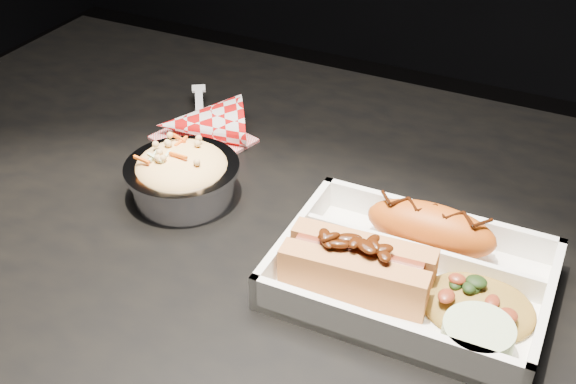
{
  "coord_description": "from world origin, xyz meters",
  "views": [
    {
      "loc": [
        0.26,
        -0.53,
        1.22
      ],
      "look_at": [
        -0.0,
        -0.0,
        0.81
      ],
      "focal_mm": 45.0,
      "sensor_mm": 36.0,
      "label": 1
    }
  ],
  "objects_px": {
    "hotdog": "(358,264)",
    "fried_pastry": "(431,228)",
    "foil_coleslaw_cup": "(182,174)",
    "napkin_fork": "(200,123)",
    "dining_table": "(290,302)",
    "food_tray": "(411,279)"
  },
  "relations": [
    {
      "from": "hotdog",
      "to": "fried_pastry",
      "type": "bearing_deg",
      "value": 57.01
    },
    {
      "from": "foil_coleslaw_cup",
      "to": "napkin_fork",
      "type": "relative_size",
      "value": 0.79
    },
    {
      "from": "napkin_fork",
      "to": "foil_coleslaw_cup",
      "type": "bearing_deg",
      "value": -8.77
    },
    {
      "from": "hotdog",
      "to": "foil_coleslaw_cup",
      "type": "bearing_deg",
      "value": 160.89
    },
    {
      "from": "fried_pastry",
      "to": "hotdog",
      "type": "xyz_separation_m",
      "value": [
        -0.04,
        -0.08,
        0.0
      ]
    },
    {
      "from": "dining_table",
      "to": "foil_coleslaw_cup",
      "type": "relative_size",
      "value": 9.49
    },
    {
      "from": "dining_table",
      "to": "napkin_fork",
      "type": "height_order",
      "value": "napkin_fork"
    },
    {
      "from": "dining_table",
      "to": "fried_pastry",
      "type": "distance_m",
      "value": 0.19
    },
    {
      "from": "dining_table",
      "to": "hotdog",
      "type": "xyz_separation_m",
      "value": [
        0.09,
        -0.04,
        0.12
      ]
    },
    {
      "from": "dining_table",
      "to": "fried_pastry",
      "type": "height_order",
      "value": "fried_pastry"
    },
    {
      "from": "fried_pastry",
      "to": "dining_table",
      "type": "bearing_deg",
      "value": -163.75
    },
    {
      "from": "food_tray",
      "to": "fried_pastry",
      "type": "relative_size",
      "value": 1.93
    },
    {
      "from": "napkin_fork",
      "to": "fried_pastry",
      "type": "bearing_deg",
      "value": 40.04
    },
    {
      "from": "food_tray",
      "to": "hotdog",
      "type": "relative_size",
      "value": 1.77
    },
    {
      "from": "dining_table",
      "to": "food_tray",
      "type": "distance_m",
      "value": 0.17
    },
    {
      "from": "food_tray",
      "to": "napkin_fork",
      "type": "bearing_deg",
      "value": 153.99
    },
    {
      "from": "foil_coleslaw_cup",
      "to": "napkin_fork",
      "type": "distance_m",
      "value": 0.14
    },
    {
      "from": "hotdog",
      "to": "foil_coleslaw_cup",
      "type": "xyz_separation_m",
      "value": [
        -0.23,
        0.06,
        -0.0
      ]
    },
    {
      "from": "dining_table",
      "to": "food_tray",
      "type": "bearing_deg",
      "value": -6.62
    },
    {
      "from": "hotdog",
      "to": "dining_table",
      "type": "bearing_deg",
      "value": 149.6
    },
    {
      "from": "dining_table",
      "to": "fried_pastry",
      "type": "bearing_deg",
      "value": 16.25
    },
    {
      "from": "fried_pastry",
      "to": "napkin_fork",
      "type": "bearing_deg",
      "value": 163.11
    }
  ]
}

